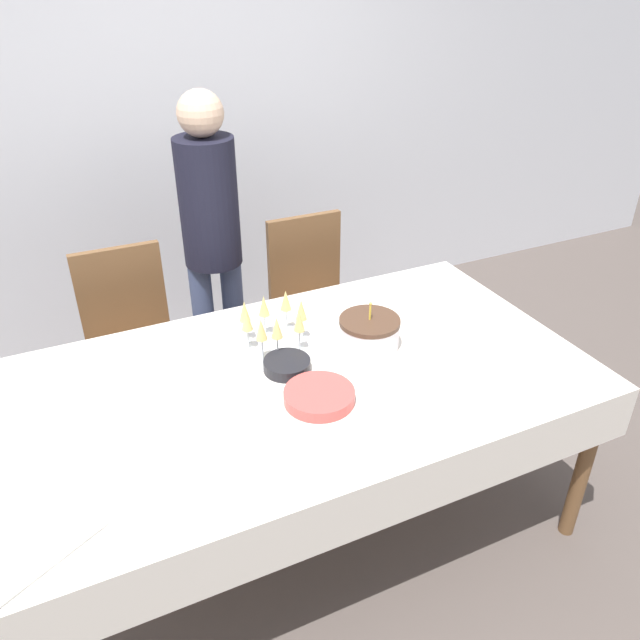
% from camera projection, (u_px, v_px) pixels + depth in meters
% --- Properties ---
extents(ground_plane, '(12.00, 12.00, 0.00)m').
position_uv_depth(ground_plane, '(303.00, 522.00, 2.65)').
color(ground_plane, '#564C47').
extents(wall_back, '(8.00, 0.05, 2.70)m').
position_uv_depth(wall_back, '(163.00, 110.00, 3.40)').
color(wall_back, silver).
rests_on(wall_back, ground_plane).
extents(dining_table, '(2.10, 1.17, 0.76)m').
position_uv_depth(dining_table, '(300.00, 397.00, 2.31)').
color(dining_table, silver).
rests_on(dining_table, ground_plane).
extents(dining_chair_far_left, '(0.42, 0.42, 0.95)m').
position_uv_depth(dining_chair_far_left, '(132.00, 341.00, 2.92)').
color(dining_chair_far_left, brown).
rests_on(dining_chair_far_left, ground_plane).
extents(dining_chair_far_right, '(0.42, 0.42, 0.95)m').
position_uv_depth(dining_chair_far_right, '(313.00, 300.00, 3.26)').
color(dining_chair_far_right, brown).
rests_on(dining_chair_far_right, ground_plane).
extents(birthday_cake, '(0.23, 0.23, 0.20)m').
position_uv_depth(birthday_cake, '(369.00, 333.00, 2.40)').
color(birthday_cake, white).
rests_on(birthday_cake, dining_table).
extents(champagne_tray, '(0.35, 0.35, 0.18)m').
position_uv_depth(champagne_tray, '(272.00, 327.00, 2.39)').
color(champagne_tray, silver).
rests_on(champagne_tray, dining_table).
extents(plate_stack_main, '(0.24, 0.24, 0.04)m').
position_uv_depth(plate_stack_main, '(320.00, 396.00, 2.12)').
color(plate_stack_main, '#CC4C47').
rests_on(plate_stack_main, dining_table).
extents(plate_stack_dessert, '(0.17, 0.17, 0.04)m').
position_uv_depth(plate_stack_dessert, '(287.00, 365.00, 2.28)').
color(plate_stack_dessert, black).
rests_on(plate_stack_dessert, dining_table).
extents(cake_knife, '(0.29, 0.10, 0.00)m').
position_uv_depth(cake_knife, '(403.00, 365.00, 2.32)').
color(cake_knife, silver).
rests_on(cake_knife, dining_table).
extents(fork_pile, '(0.17, 0.07, 0.02)m').
position_uv_depth(fork_pile, '(218.00, 420.00, 2.03)').
color(fork_pile, silver).
rests_on(fork_pile, dining_table).
extents(napkin_pile, '(0.15, 0.15, 0.01)m').
position_uv_depth(napkin_pile, '(195.00, 406.00, 2.10)').
color(napkin_pile, white).
rests_on(napkin_pile, dining_table).
extents(person_standing, '(0.28, 0.28, 1.59)m').
position_uv_depth(person_standing, '(211.00, 227.00, 2.99)').
color(person_standing, '#3F4C72').
rests_on(person_standing, ground_plane).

